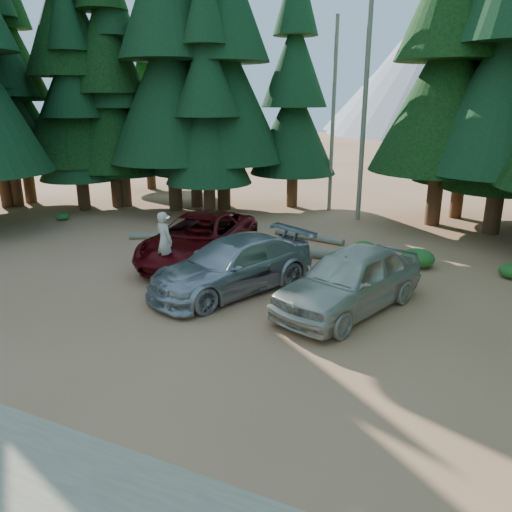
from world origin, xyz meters
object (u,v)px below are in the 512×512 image
(frisbee_player, at_px, (164,240))
(log_right, at_px, (348,257))
(log_left, at_px, (171,235))
(log_mid, at_px, (309,237))
(red_pickup, at_px, (199,238))
(silver_minivan_right, at_px, (350,280))
(silver_minivan_center, at_px, (233,265))

(frisbee_player, distance_m, log_right, 7.07)
(log_left, relative_size, log_mid, 1.09)
(red_pickup, height_order, silver_minivan_right, silver_minivan_right)
(red_pickup, relative_size, silver_minivan_right, 1.17)
(red_pickup, relative_size, log_mid, 1.89)
(silver_minivan_right, bearing_deg, silver_minivan_center, -159.73)
(silver_minivan_center, distance_m, frisbee_player, 2.52)
(red_pickup, distance_m, silver_minivan_right, 6.77)
(silver_minivan_center, relative_size, log_mid, 1.72)
(red_pickup, distance_m, silver_minivan_center, 3.43)
(log_left, relative_size, log_right, 0.65)
(red_pickup, height_order, silver_minivan_center, red_pickup)
(red_pickup, height_order, log_left, red_pickup)
(log_mid, distance_m, log_right, 3.29)
(red_pickup, distance_m, log_mid, 5.42)
(log_right, bearing_deg, silver_minivan_right, -81.98)
(silver_minivan_right, distance_m, log_mid, 7.66)
(log_mid, height_order, log_right, log_right)
(silver_minivan_center, bearing_deg, log_left, 164.58)
(red_pickup, height_order, frisbee_player, frisbee_player)
(log_right, bearing_deg, frisbee_player, -143.54)
(red_pickup, bearing_deg, silver_minivan_center, -48.10)
(red_pickup, relative_size, log_right, 1.13)
(silver_minivan_center, distance_m, log_left, 7.04)
(silver_minivan_center, relative_size, frisbee_player, 2.99)
(log_mid, bearing_deg, log_left, -146.98)
(log_left, bearing_deg, silver_minivan_right, -55.96)
(frisbee_player, xyz_separation_m, log_right, (5.04, 4.80, -1.28))
(log_mid, bearing_deg, red_pickup, -111.49)
(log_mid, bearing_deg, silver_minivan_center, -81.62)
(frisbee_player, distance_m, log_left, 5.71)
(red_pickup, distance_m, log_left, 3.66)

